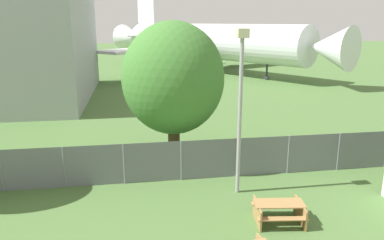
{
  "coord_description": "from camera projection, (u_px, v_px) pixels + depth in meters",
  "views": [
    {
      "loc": [
        -4.52,
        -5.54,
        7.03
      ],
      "look_at": [
        -1.59,
        13.17,
        2.0
      ],
      "focal_mm": 35.0,
      "sensor_mm": 36.0,
      "label": 1
    }
  ],
  "objects": [
    {
      "name": "perimeter_fence",
      "position": [
        236.0,
        158.0,
        17.24
      ],
      "size": [
        56.07,
        0.07,
        1.86
      ],
      "color": "slate",
      "rests_on": "ground"
    },
    {
      "name": "airplane",
      "position": [
        206.0,
        42.0,
        52.34
      ],
      "size": [
        29.22,
        36.92,
        13.77
      ],
      "rotation": [
        0.0,
        0.0,
        -0.97
      ],
      "color": "silver",
      "rests_on": "ground"
    },
    {
      "name": "picnic_bench_open_grass",
      "position": [
        279.0,
        210.0,
        13.39
      ],
      "size": [
        1.92,
        1.61,
        0.76
      ],
      "rotation": [
        0.0,
        0.0,
        -0.13
      ],
      "color": "#A37A47",
      "rests_on": "ground"
    },
    {
      "name": "tree_left_of_cabin",
      "position": [
        173.0,
        79.0,
        18.17
      ],
      "size": [
        4.99,
        4.99,
        7.07
      ],
      "color": "#4C3823",
      "rests_on": "ground"
    },
    {
      "name": "light_mast",
      "position": [
        240.0,
        95.0,
        14.8
      ],
      "size": [
        0.44,
        0.44,
        6.76
      ],
      "color": "#99999E",
      "rests_on": "ground"
    }
  ]
}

